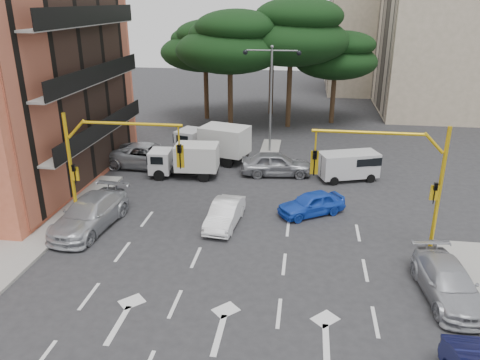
% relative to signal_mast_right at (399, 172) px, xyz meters
% --- Properties ---
extents(ground, '(120.00, 120.00, 0.00)m').
position_rel_signal_mast_right_xyz_m(ground, '(-6.80, -1.99, -3.88)').
color(ground, '#28282B').
rests_on(ground, ground).
extents(median_strip, '(1.40, 6.00, 0.15)m').
position_rel_signal_mast_right_xyz_m(median_strip, '(-6.80, 14.01, -3.81)').
color(median_strip, gray).
rests_on(median_strip, ground).
extents(apartment_beige_far, '(16.20, 12.15, 16.70)m').
position_rel_signal_mast_right_xyz_m(apartment_beige_far, '(6.15, 42.01, 4.47)').
color(apartment_beige_far, tan).
rests_on(apartment_beige_far, ground).
extents(pine_left_near, '(9.15, 9.15, 10.23)m').
position_rel_signal_mast_right_xyz_m(pine_left_near, '(-10.75, 19.96, 3.72)').
color(pine_left_near, '#382616').
rests_on(pine_left_near, ground).
extents(pine_center, '(9.98, 9.98, 11.16)m').
position_rel_signal_mast_right_xyz_m(pine_center, '(-5.75, 21.96, 4.41)').
color(pine_center, '#382616').
rests_on(pine_center, ground).
extents(pine_left_far, '(8.32, 8.32, 9.30)m').
position_rel_signal_mast_right_xyz_m(pine_left_far, '(-13.75, 23.96, 3.03)').
color(pine_left_far, '#382616').
rests_on(pine_left_far, ground).
extents(pine_right, '(7.49, 7.49, 8.37)m').
position_rel_signal_mast_right_xyz_m(pine_right, '(-1.75, 23.96, 2.33)').
color(pine_right, '#382616').
rests_on(pine_right, ground).
extents(pine_back, '(9.15, 9.15, 10.23)m').
position_rel_signal_mast_right_xyz_m(pine_back, '(-7.75, 26.96, 3.72)').
color(pine_back, '#382616').
rests_on(pine_back, ground).
extents(signal_mast_right, '(5.79, 0.37, 6.00)m').
position_rel_signal_mast_right_xyz_m(signal_mast_right, '(0.00, 0.00, 0.00)').
color(signal_mast_right, gold).
rests_on(signal_mast_right, ground).
extents(signal_mast_left, '(5.79, 0.37, 6.00)m').
position_rel_signal_mast_right_xyz_m(signal_mast_left, '(-13.61, 0.00, 0.00)').
color(signal_mast_left, gold).
rests_on(signal_mast_left, ground).
extents(street_lamp_center, '(4.16, 0.36, 7.77)m').
position_rel_signal_mast_right_xyz_m(street_lamp_center, '(-6.80, 14.01, 1.54)').
color(street_lamp_center, slate).
rests_on(street_lamp_center, median_strip).
extents(car_white_hatch, '(1.69, 3.94, 1.26)m').
position_rel_signal_mast_right_xyz_m(car_white_hatch, '(-8.07, 1.43, -3.25)').
color(car_white_hatch, white).
rests_on(car_white_hatch, ground).
extents(car_blue_compact, '(3.95, 3.25, 1.27)m').
position_rel_signal_mast_right_xyz_m(car_blue_compact, '(-3.65, 3.37, -3.25)').
color(car_blue_compact, blue).
rests_on(car_blue_compact, ground).
extents(car_silver_wagon, '(2.77, 5.65, 1.58)m').
position_rel_signal_mast_right_xyz_m(car_silver_wagon, '(-14.80, 0.14, -3.09)').
color(car_silver_wagon, '#B0B3B9').
rests_on(car_silver_wagon, ground).
extents(car_silver_cross_a, '(6.03, 3.05, 1.64)m').
position_rel_signal_mast_right_xyz_m(car_silver_cross_a, '(-14.80, 9.51, -3.07)').
color(car_silver_cross_a, '#A8ABB0').
rests_on(car_silver_cross_a, ground).
extents(car_silver_cross_b, '(4.83, 2.39, 1.58)m').
position_rel_signal_mast_right_xyz_m(car_silver_cross_b, '(-5.96, 9.19, -3.09)').
color(car_silver_cross_b, gray).
rests_on(car_silver_cross_b, ground).
extents(car_silver_parked, '(2.34, 4.82, 1.35)m').
position_rel_signal_mast_right_xyz_m(car_silver_parked, '(1.62, -3.54, -3.21)').
color(car_silver_parked, '#A9AAB1').
rests_on(car_silver_parked, ground).
extents(van_white, '(4.04, 2.81, 1.85)m').
position_rel_signal_mast_right_xyz_m(van_white, '(-1.33, 9.01, -2.96)').
color(van_white, silver).
rests_on(van_white, ground).
extents(box_truck_a, '(4.63, 2.18, 2.23)m').
position_rel_signal_mast_right_xyz_m(box_truck_a, '(-11.87, 8.01, -2.77)').
color(box_truck_a, silver).
rests_on(box_truck_a, ground).
extents(box_truck_b, '(5.72, 3.59, 2.61)m').
position_rel_signal_mast_right_xyz_m(box_truck_b, '(-10.71, 11.55, -2.58)').
color(box_truck_b, silver).
rests_on(box_truck_b, ground).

